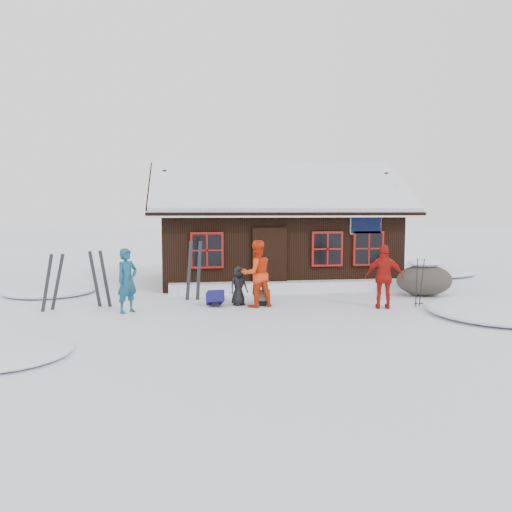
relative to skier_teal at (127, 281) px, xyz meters
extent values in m
plane|color=white|center=(3.24, 0.36, -0.82)|extent=(120.00, 120.00, 0.00)
cube|color=black|center=(4.74, 5.36, 0.43)|extent=(8.00, 5.00, 2.50)
cube|color=black|center=(4.74, 3.88, 2.53)|extent=(8.90, 3.14, 1.88)
cube|color=black|center=(4.74, 6.83, 2.53)|extent=(8.90, 3.14, 1.88)
cube|color=white|center=(4.74, 3.88, 2.67)|extent=(8.72, 3.07, 1.86)
cube|color=white|center=(4.74, 6.83, 2.67)|extent=(8.72, 3.07, 1.86)
cube|color=white|center=(4.74, 5.36, 3.40)|extent=(8.81, 0.22, 0.14)
cube|color=silver|center=(4.74, 2.41, 1.66)|extent=(8.90, 0.10, 0.20)
cube|color=black|center=(4.14, 2.81, 0.18)|extent=(1.00, 0.10, 2.00)
cube|color=black|center=(7.34, 2.78, 1.33)|extent=(1.00, 0.06, 0.60)
cube|color=maroon|center=(2.14, 2.80, 0.53)|extent=(1.04, 0.10, 1.14)
cube|color=black|center=(2.14, 2.76, 0.53)|extent=(0.90, 0.04, 1.00)
cube|color=maroon|center=(6.04, 2.80, 0.53)|extent=(1.04, 0.10, 1.14)
cube|color=black|center=(6.04, 2.76, 0.53)|extent=(0.90, 0.04, 1.00)
cube|color=maroon|center=(7.44, 2.80, 0.53)|extent=(1.04, 0.10, 1.14)
cube|color=black|center=(7.44, 2.76, 0.53)|extent=(0.90, 0.04, 1.00)
cube|color=white|center=(4.74, 2.61, -0.65)|extent=(7.60, 0.60, 0.35)
ellipsoid|color=white|center=(-2.76, 3.36, -0.82)|extent=(2.80, 2.80, 0.34)
ellipsoid|color=white|center=(9.24, -1.64, -0.82)|extent=(3.60, 3.60, 0.43)
ellipsoid|color=white|center=(-1.76, -3.64, -0.82)|extent=(2.40, 2.40, 0.29)
ellipsoid|color=white|center=(11.24, 6.36, -0.82)|extent=(4.00, 4.00, 0.48)
imported|color=navy|center=(0.00, 0.00, 0.00)|extent=(0.70, 0.70, 1.65)
imported|color=red|center=(3.37, 0.30, 0.08)|extent=(1.04, 0.91, 1.81)
imported|color=#A91711|center=(6.68, -0.42, 0.03)|extent=(1.08, 0.69, 1.70)
imported|color=black|center=(2.91, 0.60, -0.29)|extent=(0.62, 0.53, 1.07)
ellipsoid|color=#464038|center=(8.71, 1.36, -0.35)|extent=(1.71, 1.29, 0.94)
ellipsoid|color=white|center=(8.71, 1.36, 0.06)|extent=(1.08, 0.78, 0.24)
cube|color=black|center=(-2.09, 0.52, -0.10)|extent=(0.30, 0.30, 1.53)
cube|color=black|center=(-1.85, 0.62, -0.10)|extent=(0.42, 0.08, 1.53)
cube|color=black|center=(-0.94, 0.85, -0.08)|extent=(0.30, 0.18, 1.58)
cube|color=black|center=(-0.68, 0.89, -0.08)|extent=(0.33, 0.12, 1.58)
cube|color=black|center=(1.58, 1.61, 0.01)|extent=(0.24, 0.08, 1.77)
cube|color=black|center=(1.85, 1.52, 0.01)|extent=(0.20, 0.15, 1.77)
cylinder|color=black|center=(7.67, -0.26, -0.19)|extent=(0.10, 0.12, 1.35)
cylinder|color=black|center=(7.82, -0.26, -0.19)|extent=(0.10, 0.12, 1.35)
cube|color=#161352|center=(2.26, 0.58, -0.67)|extent=(0.48, 0.61, 0.31)
cube|color=#4B4836|center=(3.56, 0.55, -0.67)|extent=(0.47, 0.59, 0.30)
camera|label=1|loc=(1.50, -12.89, 1.79)|focal=35.00mm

